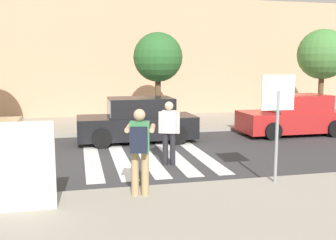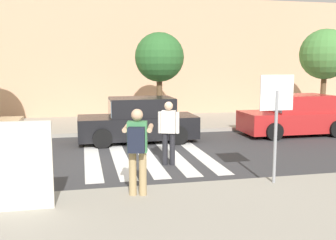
{
  "view_description": "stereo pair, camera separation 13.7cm",
  "coord_description": "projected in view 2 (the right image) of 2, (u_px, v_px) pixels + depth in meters",
  "views": [
    {
      "loc": [
        -1.95,
        -11.23,
        2.73
      ],
      "look_at": [
        0.6,
        -0.2,
        1.1
      ],
      "focal_mm": 42.0,
      "sensor_mm": 36.0,
      "label": 1
    },
    {
      "loc": [
        -1.82,
        -11.26,
        2.73
      ],
      "look_at": [
        0.6,
        -0.2,
        1.1
      ],
      "focal_mm": 42.0,
      "sensor_mm": 36.0,
      "label": 2
    }
  ],
  "objects": [
    {
      "name": "pedestrian_crossing",
      "position": [
        169.0,
        129.0,
        10.57
      ],
      "size": [
        0.55,
        0.36,
        1.72
      ],
      "color": "#232328",
      "rests_on": "ground"
    },
    {
      "name": "ground_plane",
      "position": [
        147.0,
        156.0,
        11.66
      ],
      "size": [
        120.0,
        120.0,
        0.0
      ],
      "primitive_type": "plane",
      "color": "#38383A"
    },
    {
      "name": "building_facade_far",
      "position": [
        115.0,
        58.0,
        21.29
      ],
      "size": [
        56.0,
        4.0,
        6.01
      ],
      "primitive_type": "cube",
      "color": "tan",
      "rests_on": "ground"
    },
    {
      "name": "advertising_board",
      "position": [
        21.0,
        166.0,
        6.92
      ],
      "size": [
        1.1,
        0.11,
        1.6
      ],
      "color": "beige",
      "rests_on": "sidewalk_near"
    },
    {
      "name": "stop_sign",
      "position": [
        276.0,
        105.0,
        8.41
      ],
      "size": [
        0.76,
        0.08,
        2.36
      ],
      "color": "gray",
      "rests_on": "sidewalk_near"
    },
    {
      "name": "sidewalk_far",
      "position": [
        125.0,
        124.0,
        17.45
      ],
      "size": [
        60.0,
        4.8,
        0.14
      ],
      "primitive_type": "cube",
      "color": "#9E998C",
      "rests_on": "ground"
    },
    {
      "name": "crosswalk_stripe_1",
      "position": [
        119.0,
        156.0,
        11.69
      ],
      "size": [
        0.44,
        5.2,
        0.01
      ],
      "primitive_type": "cube",
      "color": "silver",
      "rests_on": "ground"
    },
    {
      "name": "parked_car_red",
      "position": [
        296.0,
        116.0,
        15.09
      ],
      "size": [
        4.1,
        1.92,
        1.55
      ],
      "color": "red",
      "rests_on": "ground"
    },
    {
      "name": "crosswalk_stripe_4",
      "position": [
        197.0,
        152.0,
        12.19
      ],
      "size": [
        0.44,
        5.2,
        0.01
      ],
      "primitive_type": "cube",
      "color": "silver",
      "rests_on": "ground"
    },
    {
      "name": "crosswalk_stripe_2",
      "position": [
        146.0,
        155.0,
        11.85
      ],
      "size": [
        0.44,
        5.2,
        0.01
      ],
      "primitive_type": "cube",
      "color": "silver",
      "rests_on": "ground"
    },
    {
      "name": "photographer_with_backpack",
      "position": [
        137.0,
        145.0,
        7.64
      ],
      "size": [
        0.7,
        0.92,
        1.72
      ],
      "color": "tan",
      "rests_on": "sidewalk_near"
    },
    {
      "name": "street_tree_center",
      "position": [
        159.0,
        58.0,
        16.18
      ],
      "size": [
        2.04,
        2.04,
        3.87
      ],
      "color": "brown",
      "rests_on": "sidewalk_far"
    },
    {
      "name": "crosswalk_stripe_3",
      "position": [
        172.0,
        153.0,
        12.02
      ],
      "size": [
        0.44,
        5.2,
        0.01
      ],
      "primitive_type": "cube",
      "color": "silver",
      "rests_on": "ground"
    },
    {
      "name": "crosswalk_stripe_0",
      "position": [
        92.0,
        157.0,
        11.52
      ],
      "size": [
        0.44,
        5.2,
        0.01
      ],
      "primitive_type": "cube",
      "color": "silver",
      "rests_on": "ground"
    },
    {
      "name": "street_tree_east",
      "position": [
        325.0,
        55.0,
        17.57
      ],
      "size": [
        2.25,
        2.25,
        4.13
      ],
      "color": "brown",
      "rests_on": "sidewalk_far"
    },
    {
      "name": "parked_car_black",
      "position": [
        139.0,
        121.0,
        13.8
      ],
      "size": [
        4.1,
        1.92,
        1.55
      ],
      "color": "black",
      "rests_on": "ground"
    }
  ]
}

